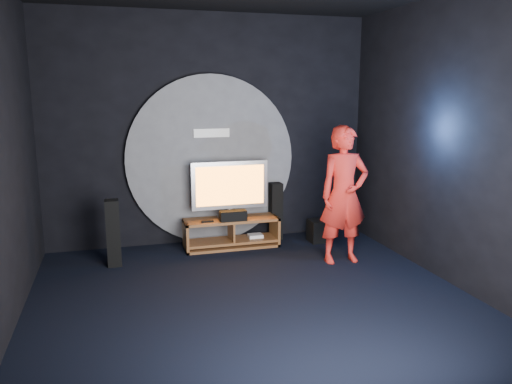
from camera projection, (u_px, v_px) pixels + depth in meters
floor at (254, 302)px, 5.66m from camera, size 5.00×5.00×0.00m
back_wall at (210, 130)px, 7.66m from camera, size 5.00×0.04×3.50m
front_wall at (369, 195)px, 2.95m from camera, size 5.00×0.04×3.50m
right_wall at (455, 142)px, 5.98m from camera, size 0.04×5.00×3.50m
wall_disc_panel at (211, 160)px, 7.70m from camera, size 2.60×0.11×2.60m
media_console at (232, 235)px, 7.61m from camera, size 1.43×0.45×0.45m
tv at (230, 187)px, 7.52m from camera, size 1.17×0.22×0.86m
center_speaker at (233, 216)px, 7.42m from camera, size 0.40×0.15×0.15m
remote at (207, 222)px, 7.33m from camera, size 0.18×0.05×0.02m
tower_speaker_left at (113, 233)px, 6.75m from camera, size 0.18×0.20×0.92m
tower_speaker_right at (276, 211)px, 7.97m from camera, size 0.18×0.20×0.92m
subwoofer at (319, 231)px, 7.90m from camera, size 0.32×0.32×0.35m
player at (344, 195)px, 6.83m from camera, size 0.70×0.47×1.90m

